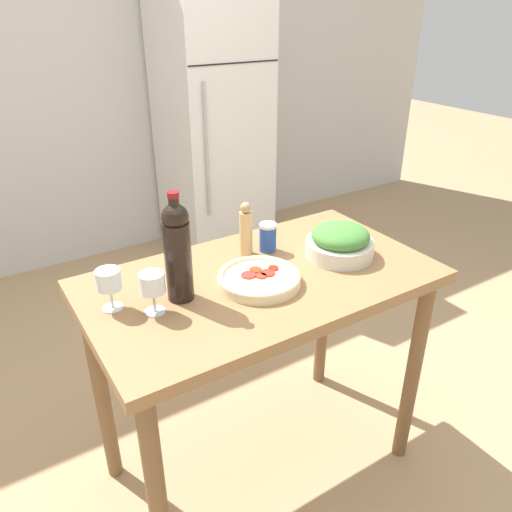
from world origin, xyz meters
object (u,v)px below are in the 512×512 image
(salad_bowl, at_px, (340,242))
(salt_canister, at_px, (268,237))
(refrigerator, at_px, (212,123))
(homemade_pizza, at_px, (259,278))
(wine_glass_near, at_px, (152,285))
(wine_glass_far, at_px, (109,282))
(pepper_mill, at_px, (246,230))
(wine_bottle, at_px, (178,250))

(salad_bowl, relative_size, salt_canister, 2.29)
(refrigerator, xyz_separation_m, salad_bowl, (-0.50, -1.92, -0.01))
(salad_bowl, height_order, homemade_pizza, salad_bowl)
(salad_bowl, bearing_deg, wine_glass_near, 179.11)
(wine_glass_near, distance_m, wine_glass_far, 0.13)
(refrigerator, xyz_separation_m, wine_glass_near, (-1.20, -1.91, 0.03))
(wine_glass_far, height_order, pepper_mill, pepper_mill)
(refrigerator, distance_m, homemade_pizza, 2.11)
(salad_bowl, bearing_deg, wine_bottle, 175.90)
(pepper_mill, bearing_deg, homemade_pizza, -110.06)
(wine_glass_near, bearing_deg, pepper_mill, 23.11)
(pepper_mill, bearing_deg, refrigerator, 65.85)
(homemade_pizza, bearing_deg, salad_bowl, 2.34)
(wine_bottle, relative_size, wine_glass_far, 2.66)
(wine_glass_far, distance_m, salt_canister, 0.61)
(refrigerator, height_order, pepper_mill, refrigerator)
(wine_glass_far, bearing_deg, pepper_mill, 10.33)
(wine_glass_near, relative_size, pepper_mill, 0.66)
(pepper_mill, height_order, salad_bowl, pepper_mill)
(homemade_pizza, bearing_deg, salt_canister, 50.04)
(refrigerator, distance_m, wine_bottle, 2.18)
(wine_glass_far, distance_m, homemade_pizza, 0.47)
(pepper_mill, bearing_deg, wine_bottle, -155.38)
(salad_bowl, distance_m, salt_canister, 0.26)
(wine_glass_near, bearing_deg, salad_bowl, -0.89)
(refrigerator, bearing_deg, wine_glass_near, -122.12)
(wine_glass_near, relative_size, salt_canister, 1.22)
(refrigerator, relative_size, salt_canister, 17.83)
(wine_bottle, relative_size, salt_canister, 3.25)
(refrigerator, relative_size, pepper_mill, 9.58)
(salt_canister, bearing_deg, homemade_pizza, -129.96)
(wine_glass_near, height_order, homemade_pizza, wine_glass_near)
(wine_glass_far, bearing_deg, wine_bottle, -15.16)
(wine_glass_far, relative_size, homemade_pizza, 0.48)
(pepper_mill, distance_m, salt_canister, 0.09)
(refrigerator, distance_m, wine_glass_far, 2.24)
(pepper_mill, distance_m, salad_bowl, 0.34)
(refrigerator, height_order, wine_glass_far, refrigerator)
(wine_bottle, height_order, pepper_mill, wine_bottle)
(salt_canister, bearing_deg, wine_bottle, -162.35)
(refrigerator, height_order, salt_canister, refrigerator)
(salad_bowl, height_order, salt_canister, salad_bowl)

